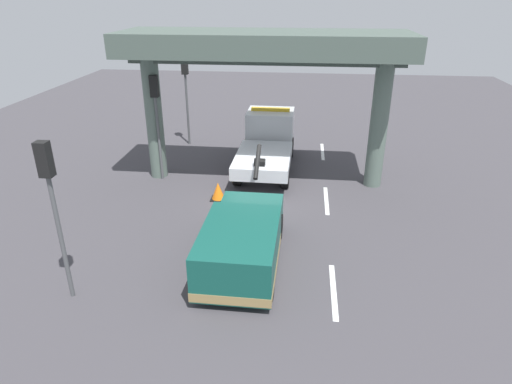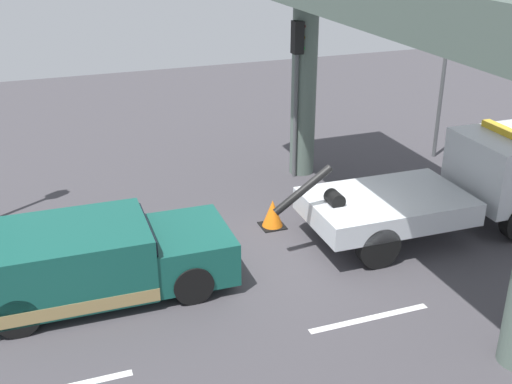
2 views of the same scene
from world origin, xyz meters
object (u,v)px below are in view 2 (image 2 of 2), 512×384
Objects in this scene: tow_truck_white at (456,185)px; traffic_cone_orange at (273,214)px; traffic_light_far at (297,67)px; towed_van_green at (93,261)px; traffic_light_mid at (447,52)px.

tow_truck_white reaches higher than traffic_cone_orange.
traffic_light_far reaches higher than traffic_cone_orange.
tow_truck_white is 10.01× the size of traffic_cone_orange.
towed_van_green is (-8.84, 0.01, -0.42)m from tow_truck_white.
tow_truck_white is at bearing -120.14° from traffic_light_mid.
traffic_light_far is (6.49, 4.55, 2.58)m from towed_van_green.
traffic_cone_orange is (4.63, 1.64, -0.43)m from towed_van_green.
towed_van_green is 1.11× the size of traffic_light_mid.
towed_van_green is 4.93m from traffic_cone_orange.
traffic_light_mid is at bearing 22.99° from traffic_cone_orange.
towed_van_green is 12.63m from traffic_light_mid.
traffic_light_far reaches higher than towed_van_green.
traffic_light_mid is (5.00, 0.00, 0.05)m from traffic_light_far.
traffic_light_mid is (2.65, 4.56, 2.21)m from tow_truck_white.
traffic_light_far is at bearing 35.05° from towed_van_green.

